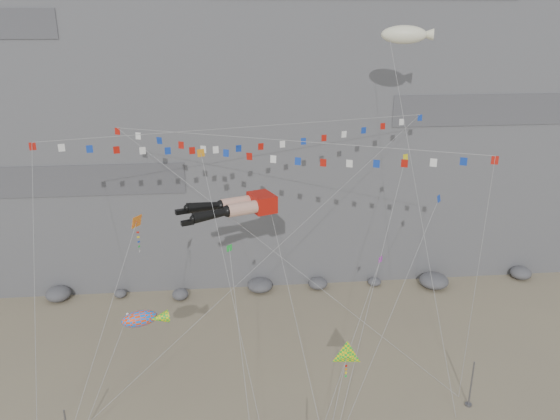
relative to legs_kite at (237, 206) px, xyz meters
name	(u,v)px	position (x,y,z in m)	size (l,w,h in m)	color
ground	(275,401)	(2.29, -5.50, -13.32)	(120.00, 120.00, 0.00)	gray
cliff	(249,30)	(2.29, 26.50, 11.68)	(80.00, 28.00, 50.00)	slate
talus_boulders	(260,285)	(2.29, 11.50, -12.72)	(60.00, 3.00, 1.20)	#5A5A5E
anchor_pole_right	(471,384)	(16.23, -7.39, -11.45)	(0.12, 0.12, 3.74)	slate
legs_kite	(237,206)	(0.00, 0.00, 0.00)	(9.72, 16.52, 20.37)	#B3140B
flag_banner_upper	(249,127)	(1.20, 4.56, 5.02)	(30.74, 19.25, 27.68)	#B3140B
flag_banner_lower	(286,141)	(3.63, 0.05, 4.88)	(25.86, 12.52, 22.88)	#B3140B
harlequin_kite	(136,222)	(-6.98, -2.55, -0.03)	(5.71, 9.12, 16.28)	red
fish_windsock	(139,319)	(-7.00, -4.76, -6.30)	(6.04, 7.10, 10.01)	#FF450D
delta_kite	(347,356)	(6.81, -8.32, -7.81)	(3.93, 5.92, 8.26)	yellow
blimp_windsock	(404,35)	(13.39, 4.95, 11.90)	(4.53, 14.83, 28.68)	#F3EFC8
small_kite_a	(202,157)	(-2.46, 0.80, 3.61)	(4.52, 12.82, 21.37)	orange
small_kite_b	(379,263)	(10.45, -2.20, -4.10)	(6.97, 9.72, 14.55)	purple
small_kite_c	(230,253)	(-0.65, -3.67, -2.07)	(1.76, 9.55, 14.58)	green
small_kite_d	(404,165)	(12.68, 0.57, 2.68)	(8.87, 14.76, 23.25)	yellow
small_kite_e	(437,203)	(14.99, -0.97, 0.12)	(9.94, 10.38, 19.14)	#1236A4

